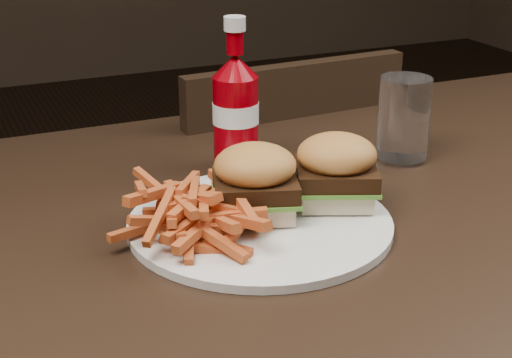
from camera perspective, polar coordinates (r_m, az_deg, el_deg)
name	(u,v)px	position (r m, az deg, el deg)	size (l,w,h in m)	color
dining_table	(325,237)	(0.83, 5.06, -4.21)	(1.20, 0.80, 0.04)	black
chair_far	(246,260)	(1.41, -0.72, -5.94)	(0.37, 0.37, 0.04)	black
plate	(260,223)	(0.80, 0.29, -3.25)	(0.27, 0.27, 0.01)	white
sandwich_half_a	(255,205)	(0.80, -0.07, -1.92)	(0.07, 0.07, 0.02)	beige
sandwich_half_b	(335,193)	(0.83, 5.78, -1.03)	(0.07, 0.07, 0.02)	beige
fries_pile	(197,208)	(0.77, -4.32, -2.14)	(0.12, 0.12, 0.05)	#BA5E23
ketchup_bottle	(236,121)	(0.93, -1.49, 4.24)	(0.05, 0.05, 0.11)	#840008
tumbler	(404,117)	(0.98, 10.69, 4.42)	(0.06, 0.06, 0.10)	white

